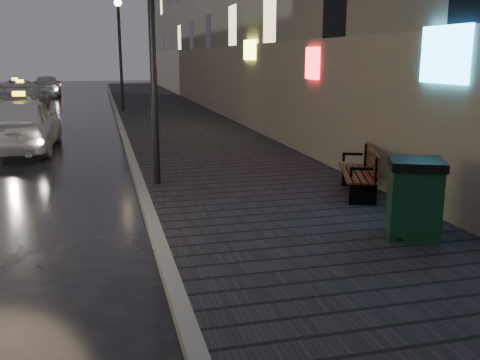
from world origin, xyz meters
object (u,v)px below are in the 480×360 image
object	(u,v)px
taxi_near	(21,124)
taxi_far	(16,90)
taxi_mid	(21,99)
lamp_near	(152,19)
car_far	(47,85)
bench	(362,172)
trash_bin	(414,198)
lamp_far	(120,41)

from	to	relation	value
taxi_near	taxi_far	xyz separation A→B (m)	(-2.97, 20.76, -0.17)
taxi_mid	lamp_near	bearing A→B (deg)	108.25
lamp_near	car_far	distance (m)	29.88
bench	trash_bin	world-z (taller)	trash_bin
lamp_far	bench	size ratio (longest dim) A/B	2.82
lamp_far	car_far	size ratio (longest dim) A/B	1.17
taxi_far	taxi_mid	bearing A→B (deg)	-75.21
lamp_near	taxi_far	xyz separation A→B (m)	(-6.35, 26.62, -2.85)
taxi_near	car_far	distance (m)	23.56
bench	taxi_mid	size ratio (longest dim) A/B	0.35
taxi_mid	taxi_far	world-z (taller)	taxi_mid
lamp_near	taxi_mid	distance (m)	17.81
trash_bin	car_far	xyz separation A→B (m)	(-7.96, 33.75, 0.02)
car_far	trash_bin	bearing A→B (deg)	98.68
taxi_mid	taxi_far	size ratio (longest dim) A/B	1.15
lamp_far	bench	bearing A→B (deg)	-78.22
lamp_near	trash_bin	distance (m)	6.13
lamp_far	trash_bin	xyz separation A→B (m)	(3.32, -20.36, -2.75)
bench	taxi_near	distance (m)	10.56
taxi_far	car_far	size ratio (longest dim) A/B	1.03
lamp_far	taxi_far	bearing A→B (deg)	120.88
taxi_far	lamp_far	bearing A→B (deg)	-53.57
bench	taxi_far	bearing A→B (deg)	129.66
lamp_near	trash_bin	xyz separation A→B (m)	(3.32, -4.36, -2.75)
taxi_mid	car_far	xyz separation A→B (m)	(0.14, 12.44, -0.00)
bench	car_far	bearing A→B (deg)	125.16
lamp_far	taxi_mid	world-z (taller)	lamp_far
lamp_near	taxi_far	world-z (taller)	lamp_near
bench	trash_bin	distance (m)	2.46
taxi_near	car_far	xyz separation A→B (m)	(-1.25, 23.53, -0.05)
bench	trash_bin	bearing A→B (deg)	-79.56
lamp_near	trash_bin	size ratio (longest dim) A/B	4.52
bench	taxi_far	xyz separation A→B (m)	(-10.09, 28.56, 0.04)
lamp_near	trash_bin	bearing A→B (deg)	-52.71
trash_bin	taxi_mid	size ratio (longest dim) A/B	0.22
trash_bin	car_far	size ratio (longest dim) A/B	0.26
lamp_near	taxi_near	size ratio (longest dim) A/B	1.10
lamp_near	bench	xyz separation A→B (m)	(3.74, -1.94, -2.89)
taxi_near	taxi_far	world-z (taller)	taxi_near
bench	car_far	distance (m)	32.43
lamp_near	car_far	world-z (taller)	lamp_near
taxi_near	taxi_mid	bearing A→B (deg)	-81.00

